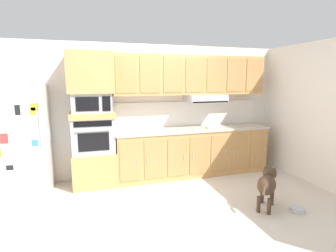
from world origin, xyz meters
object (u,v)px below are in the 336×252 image
object	(u,v)px
refrigerator	(23,141)
dog	(267,183)
screwdriver	(207,128)
dog_food_bowl	(298,209)
built_in_oven	(93,135)
microwave	(92,103)

from	to	relation	value
refrigerator	dog	distance (m)	3.82
refrigerator	screwdriver	xyz separation A→B (m)	(3.20, -0.03, 0.05)
dog	dog_food_bowl	size ratio (longest dim) A/B	3.21
built_in_oven	screwdriver	bearing A→B (deg)	-2.63
refrigerator	built_in_oven	world-z (taller)	refrigerator
microwave	dog_food_bowl	size ratio (longest dim) A/B	3.22
screwdriver	refrigerator	bearing A→B (deg)	179.47
built_in_oven	screwdriver	world-z (taller)	built_in_oven
built_in_oven	dog	bearing A→B (deg)	-33.92
built_in_oven	microwave	world-z (taller)	microwave
dog	dog_food_bowl	bearing A→B (deg)	-84.69
refrigerator	dog_food_bowl	bearing A→B (deg)	-25.40
microwave	dog	world-z (taller)	microwave
screwdriver	built_in_oven	bearing A→B (deg)	177.37
built_in_oven	screwdriver	distance (m)	2.12
microwave	dog	distance (m)	3.07
refrigerator	dog_food_bowl	size ratio (longest dim) A/B	8.80
refrigerator	dog	world-z (taller)	refrigerator
refrigerator	dog	xyz separation A→B (m)	(3.46, -1.53, -0.52)
dog	dog_food_bowl	distance (m)	0.53
refrigerator	screwdriver	world-z (taller)	refrigerator
microwave	built_in_oven	bearing A→B (deg)	179.23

